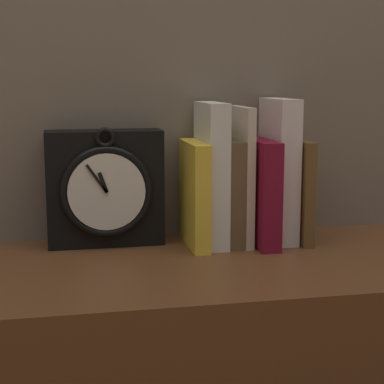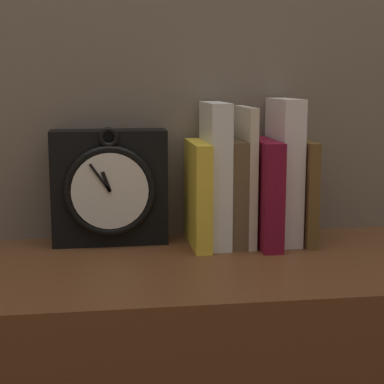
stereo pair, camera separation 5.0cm
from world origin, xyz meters
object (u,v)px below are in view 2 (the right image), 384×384
at_px(book_slot3_cream, 245,176).
at_px(book_slot6_brown, 302,191).
at_px(book_slot2_brown, 233,192).
at_px(book_slot4_maroon, 263,192).
at_px(book_slot0_yellow, 198,194).
at_px(book_slot5_white, 284,171).
at_px(clock, 109,187).
at_px(book_slot1_white, 215,174).

height_order(book_slot3_cream, book_slot6_brown, book_slot3_cream).
xyz_separation_m(book_slot2_brown, book_slot4_maroon, (0.05, -0.01, 0.00)).
distance_m(book_slot4_maroon, book_slot6_brown, 0.07).
xyz_separation_m(book_slot0_yellow, book_slot5_white, (0.15, 0.01, 0.03)).
relative_size(book_slot5_white, book_slot6_brown, 1.40).
bearing_deg(book_slot4_maroon, clock, 171.31).
distance_m(clock, book_slot2_brown, 0.20).
bearing_deg(book_slot5_white, clock, 175.40).
bearing_deg(clock, book_slot1_white, -8.63).
relative_size(clock, book_slot1_white, 0.84).
distance_m(book_slot1_white, book_slot2_brown, 0.04).
relative_size(clock, book_slot5_white, 0.82).
xyz_separation_m(book_slot2_brown, book_slot6_brown, (0.12, -0.00, -0.00)).
bearing_deg(book_slot4_maroon, book_slot6_brown, 7.69).
xyz_separation_m(clock, book_slot2_brown, (0.20, -0.02, -0.01)).
bearing_deg(book_slot0_yellow, book_slot2_brown, 6.94).
bearing_deg(book_slot3_cream, book_slot5_white, 1.74).
height_order(clock, book_slot5_white, book_slot5_white).
height_order(book_slot3_cream, book_slot5_white, book_slot5_white).
bearing_deg(book_slot1_white, book_slot3_cream, 0.89).
height_order(clock, book_slot6_brown, clock).
xyz_separation_m(book_slot3_cream, book_slot4_maroon, (0.03, -0.01, -0.03)).
bearing_deg(book_slot3_cream, book_slot4_maroon, -24.88).
relative_size(book_slot2_brown, book_slot4_maroon, 1.00).
height_order(book_slot0_yellow, book_slot5_white, book_slot5_white).
relative_size(book_slot0_yellow, book_slot3_cream, 0.75).
bearing_deg(book_slot2_brown, book_slot5_white, 0.85).
distance_m(book_slot0_yellow, book_slot6_brown, 0.18).
xyz_separation_m(clock, book_slot5_white, (0.29, -0.02, 0.02)).
xyz_separation_m(clock, book_slot3_cream, (0.22, -0.03, 0.02)).
bearing_deg(book_slot5_white, book_slot2_brown, -179.15).
distance_m(book_slot0_yellow, book_slot1_white, 0.04).
distance_m(book_slot3_cream, book_slot6_brown, 0.10).
bearing_deg(book_slot2_brown, clock, 173.08).
relative_size(book_slot0_yellow, book_slot1_white, 0.73).
relative_size(book_slot4_maroon, book_slot6_brown, 1.01).
xyz_separation_m(book_slot0_yellow, book_slot4_maroon, (0.11, -0.01, 0.00)).
relative_size(book_slot1_white, book_slot6_brown, 1.37).
xyz_separation_m(book_slot0_yellow, book_slot2_brown, (0.06, 0.01, 0.00)).
xyz_separation_m(book_slot0_yellow, book_slot6_brown, (0.18, 0.00, 0.00)).
relative_size(book_slot0_yellow, book_slot6_brown, 1.00).
bearing_deg(book_slot3_cream, book_slot0_yellow, -175.31).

